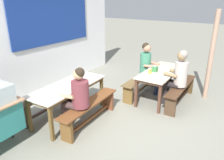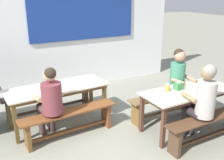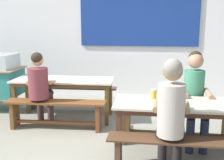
{
  "view_description": "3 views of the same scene",
  "coord_description": "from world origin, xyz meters",
  "px_view_note": "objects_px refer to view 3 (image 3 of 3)",
  "views": [
    {
      "loc": [
        -3.59,
        -2.01,
        2.41
      ],
      "look_at": [
        -0.0,
        0.38,
        0.78
      ],
      "focal_mm": 35.22,
      "sensor_mm": 36.0,
      "label": 1
    },
    {
      "loc": [
        -1.78,
        -3.21,
        2.35
      ],
      "look_at": [
        0.29,
        0.69,
        0.81
      ],
      "focal_mm": 41.5,
      "sensor_mm": 36.0,
      "label": 2
    },
    {
      "loc": [
        0.96,
        -3.52,
        1.67
      ],
      "look_at": [
        0.29,
        0.74,
        0.8
      ],
      "focal_mm": 43.55,
      "sensor_mm": 36.0,
      "label": 3
    }
  ],
  "objects_px": {
    "dining_table_near": "(181,109)",
    "bench_near_back": "(176,121)",
    "bench_far_back": "(71,94)",
    "person_left_back_turned": "(40,85)",
    "person_right_near_table": "(195,93)",
    "tissue_box": "(171,95)",
    "person_near_front": "(171,111)",
    "bench_far_front": "(56,110)",
    "dining_table_far": "(64,83)",
    "bench_near_front": "(185,154)",
    "condiment_jar": "(154,94)"
  },
  "relations": [
    {
      "from": "person_right_near_table",
      "to": "bench_far_front",
      "type": "bearing_deg",
      "value": 173.15
    },
    {
      "from": "person_near_front",
      "to": "condiment_jar",
      "type": "xyz_separation_m",
      "value": [
        -0.19,
        0.6,
        0.03
      ]
    },
    {
      "from": "tissue_box",
      "to": "person_near_front",
      "type": "bearing_deg",
      "value": -92.64
    },
    {
      "from": "dining_table_near",
      "to": "bench_near_back",
      "type": "height_order",
      "value": "dining_table_near"
    },
    {
      "from": "tissue_box",
      "to": "bench_near_front",
      "type": "bearing_deg",
      "value": -77.98
    },
    {
      "from": "bench_near_front",
      "to": "person_near_front",
      "type": "bearing_deg",
      "value": 157.31
    },
    {
      "from": "person_right_near_table",
      "to": "person_left_back_turned",
      "type": "distance_m",
      "value": 2.42
    },
    {
      "from": "person_near_front",
      "to": "person_right_near_table",
      "type": "height_order",
      "value": "person_near_front"
    },
    {
      "from": "bench_far_front",
      "to": "person_near_front",
      "type": "height_order",
      "value": "person_near_front"
    },
    {
      "from": "dining_table_near",
      "to": "person_left_back_turned",
      "type": "relative_size",
      "value": 1.33
    },
    {
      "from": "bench_far_back",
      "to": "tissue_box",
      "type": "height_order",
      "value": "tissue_box"
    },
    {
      "from": "bench_far_front",
      "to": "bench_near_back",
      "type": "bearing_deg",
      "value": -5.35
    },
    {
      "from": "bench_far_front",
      "to": "dining_table_far",
      "type": "bearing_deg",
      "value": 93.42
    },
    {
      "from": "dining_table_far",
      "to": "bench_near_front",
      "type": "height_order",
      "value": "dining_table_far"
    },
    {
      "from": "bench_far_back",
      "to": "bench_near_back",
      "type": "xyz_separation_m",
      "value": [
        1.96,
        -1.22,
        -0.01
      ]
    },
    {
      "from": "bench_far_front",
      "to": "person_left_back_turned",
      "type": "xyz_separation_m",
      "value": [
        -0.28,
        0.05,
        0.4
      ]
    },
    {
      "from": "bench_far_back",
      "to": "person_left_back_turned",
      "type": "bearing_deg",
      "value": -102.18
    },
    {
      "from": "bench_near_front",
      "to": "person_right_near_table",
      "type": "relative_size",
      "value": 1.27
    },
    {
      "from": "dining_table_far",
      "to": "bench_far_front",
      "type": "height_order",
      "value": "dining_table_far"
    },
    {
      "from": "dining_table_near",
      "to": "bench_far_back",
      "type": "height_order",
      "value": "dining_table_near"
    },
    {
      "from": "person_right_near_table",
      "to": "condiment_jar",
      "type": "xyz_separation_m",
      "value": [
        -0.56,
        -0.3,
        0.04
      ]
    },
    {
      "from": "dining_table_far",
      "to": "tissue_box",
      "type": "distance_m",
      "value": 2.13
    },
    {
      "from": "dining_table_near",
      "to": "bench_near_front",
      "type": "height_order",
      "value": "dining_table_near"
    },
    {
      "from": "person_right_near_table",
      "to": "person_left_back_turned",
      "type": "bearing_deg",
      "value": 172.66
    },
    {
      "from": "dining_table_near",
      "to": "condiment_jar",
      "type": "xyz_separation_m",
      "value": [
        -0.34,
        0.14,
        0.14
      ]
    },
    {
      "from": "bench_far_back",
      "to": "person_near_front",
      "type": "height_order",
      "value": "person_near_front"
    },
    {
      "from": "bench_near_front",
      "to": "bench_far_back",
      "type": "bearing_deg",
      "value": 131.19
    },
    {
      "from": "person_right_near_table",
      "to": "dining_table_far",
      "type": "bearing_deg",
      "value": 160.21
    },
    {
      "from": "dining_table_far",
      "to": "person_left_back_turned",
      "type": "bearing_deg",
      "value": -117.62
    },
    {
      "from": "tissue_box",
      "to": "bench_far_back",
      "type": "bearing_deg",
      "value": 138.58
    },
    {
      "from": "dining_table_near",
      "to": "bench_far_front",
      "type": "distance_m",
      "value": 2.06
    },
    {
      "from": "person_right_near_table",
      "to": "condiment_jar",
      "type": "distance_m",
      "value": 0.64
    },
    {
      "from": "person_near_front",
      "to": "bench_far_back",
      "type": "bearing_deg",
      "value": 129.64
    },
    {
      "from": "dining_table_far",
      "to": "bench_far_back",
      "type": "xyz_separation_m",
      "value": [
        -0.03,
        0.52,
        -0.34
      ]
    },
    {
      "from": "tissue_box",
      "to": "condiment_jar",
      "type": "xyz_separation_m",
      "value": [
        -0.22,
        0.03,
        0.0
      ]
    },
    {
      "from": "bench_far_back",
      "to": "condiment_jar",
      "type": "height_order",
      "value": "condiment_jar"
    },
    {
      "from": "bench_far_back",
      "to": "person_left_back_turned",
      "type": "xyz_separation_m",
      "value": [
        -0.21,
        -0.99,
        0.4
      ]
    },
    {
      "from": "dining_table_far",
      "to": "bench_near_back",
      "type": "relative_size",
      "value": 1.1
    },
    {
      "from": "bench_far_front",
      "to": "condiment_jar",
      "type": "relative_size",
      "value": 12.91
    },
    {
      "from": "dining_table_near",
      "to": "tissue_box",
      "type": "xyz_separation_m",
      "value": [
        -0.13,
        0.11,
        0.14
      ]
    },
    {
      "from": "bench_near_back",
      "to": "person_right_near_table",
      "type": "bearing_deg",
      "value": -18.9
    },
    {
      "from": "dining_table_near",
      "to": "person_right_near_table",
      "type": "bearing_deg",
      "value": 64.0
    },
    {
      "from": "person_near_front",
      "to": "person_left_back_turned",
      "type": "height_order",
      "value": "person_near_front"
    },
    {
      "from": "bench_near_front",
      "to": "dining_table_near",
      "type": "bearing_deg",
      "value": 91.03
    },
    {
      "from": "dining_table_near",
      "to": "person_left_back_turned",
      "type": "bearing_deg",
      "value": 160.97
    },
    {
      "from": "bench_far_front",
      "to": "condiment_jar",
      "type": "distance_m",
      "value": 1.73
    },
    {
      "from": "bench_far_front",
      "to": "dining_table_near",
      "type": "bearing_deg",
      "value": -20.13
    },
    {
      "from": "bench_near_back",
      "to": "bench_near_front",
      "type": "relative_size",
      "value": 0.97
    },
    {
      "from": "dining_table_near",
      "to": "person_near_front",
      "type": "height_order",
      "value": "person_near_front"
    },
    {
      "from": "person_near_front",
      "to": "person_right_near_table",
      "type": "xyz_separation_m",
      "value": [
        0.37,
        0.9,
        -0.01
      ]
    }
  ]
}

